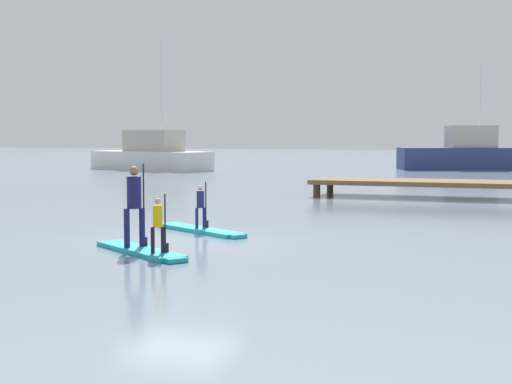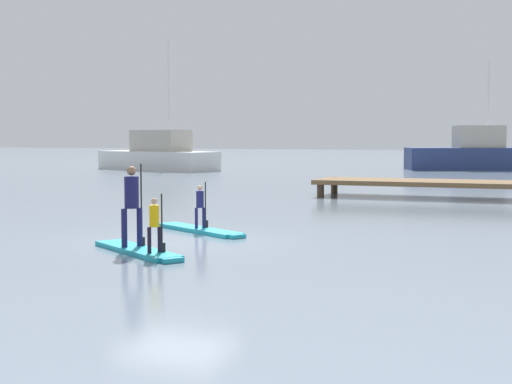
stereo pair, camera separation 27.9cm
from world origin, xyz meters
name	(u,v)px [view 2 (the right image)]	position (x,y,z in m)	size (l,w,h in m)	color
ground_plane	(177,242)	(0.00, 0.00, 0.00)	(240.00, 240.00, 0.00)	gray
paddleboard_near	(200,230)	(-0.29, 1.84, 0.05)	(3.05, 2.11, 0.10)	#1E9EB2
paddler_child_solo	(200,204)	(-0.28, 1.85, 0.70)	(0.26, 0.34, 1.15)	#19194C
paddleboard_far	(138,251)	(-0.01, -1.74, 0.05)	(2.82, 2.18, 0.10)	#1E9EB2
paddler_adult	(132,200)	(-0.24, -1.57, 1.06)	(0.41, 0.45, 1.72)	#19194C
paddler_child_front	(155,222)	(0.60, -2.14, 0.71)	(0.28, 0.33, 1.16)	black
fishing_boat_green_midground	(477,154)	(3.26, 41.20, 1.13)	(10.27, 6.24, 7.78)	navy
motor_boat_small_navy	(158,155)	(-17.99, 32.85, 1.05)	(10.00, 5.85, 9.09)	silver
floating_dock	(426,183)	(3.48, 14.54, 0.58)	(8.50, 2.71, 0.68)	brown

